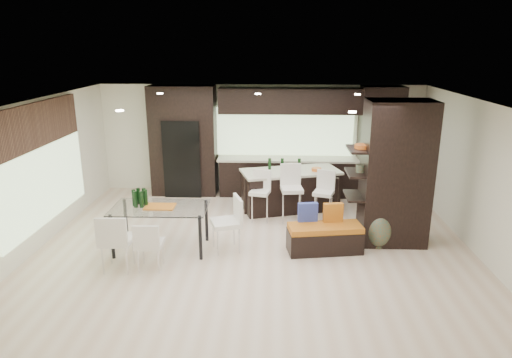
{
  "coord_description": "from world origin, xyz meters",
  "views": [
    {
      "loc": [
        0.36,
        -7.82,
        3.65
      ],
      "look_at": [
        0.0,
        0.6,
        1.15
      ],
      "focal_mm": 32.0,
      "sensor_mm": 36.0,
      "label": 1
    }
  ],
  "objects_px": {
    "stool_mid": "(291,199)",
    "stool_left": "(260,201)",
    "stool_right": "(323,202)",
    "chair_far": "(117,244)",
    "chair_end": "(226,226)",
    "floor_vase": "(380,213)",
    "chair_near": "(150,247)",
    "kitchen_island": "(290,190)",
    "bench": "(325,238)",
    "dining_table": "(161,228)"
  },
  "relations": [
    {
      "from": "stool_mid",
      "to": "stool_left",
      "type": "bearing_deg",
      "value": 170.99
    },
    {
      "from": "stool_mid",
      "to": "stool_right",
      "type": "height_order",
      "value": "stool_mid"
    },
    {
      "from": "chair_far",
      "to": "chair_end",
      "type": "xyz_separation_m",
      "value": [
        1.73,
        0.81,
        0.0
      ]
    },
    {
      "from": "stool_mid",
      "to": "floor_vase",
      "type": "xyz_separation_m",
      "value": [
        1.58,
        -1.19,
        0.16
      ]
    },
    {
      "from": "floor_vase",
      "to": "chair_near",
      "type": "distance_m",
      "value": 4.15
    },
    {
      "from": "kitchen_island",
      "to": "floor_vase",
      "type": "height_order",
      "value": "floor_vase"
    },
    {
      "from": "stool_right",
      "to": "bench",
      "type": "height_order",
      "value": "stool_right"
    },
    {
      "from": "chair_end",
      "to": "stool_left",
      "type": "bearing_deg",
      "value": -39.8
    },
    {
      "from": "stool_left",
      "to": "bench",
      "type": "relative_size",
      "value": 0.66
    },
    {
      "from": "stool_mid",
      "to": "chair_end",
      "type": "bearing_deg",
      "value": -136.96
    },
    {
      "from": "kitchen_island",
      "to": "dining_table",
      "type": "bearing_deg",
      "value": -153.24
    },
    {
      "from": "dining_table",
      "to": "chair_end",
      "type": "relative_size",
      "value": 1.84
    },
    {
      "from": "kitchen_island",
      "to": "stool_right",
      "type": "distance_m",
      "value": 1.02
    },
    {
      "from": "dining_table",
      "to": "chair_end",
      "type": "height_order",
      "value": "chair_end"
    },
    {
      "from": "stool_left",
      "to": "chair_far",
      "type": "relative_size",
      "value": 0.94
    },
    {
      "from": "bench",
      "to": "chair_far",
      "type": "distance_m",
      "value": 3.63
    },
    {
      "from": "stool_right",
      "to": "floor_vase",
      "type": "relative_size",
      "value": 0.67
    },
    {
      "from": "kitchen_island",
      "to": "chair_near",
      "type": "bearing_deg",
      "value": -144.82
    },
    {
      "from": "stool_left",
      "to": "chair_far",
      "type": "xyz_separation_m",
      "value": [
        -2.29,
        -2.31,
        0.03
      ]
    },
    {
      "from": "stool_left",
      "to": "bench",
      "type": "height_order",
      "value": "stool_left"
    },
    {
      "from": "chair_end",
      "to": "dining_table",
      "type": "bearing_deg",
      "value": 70.95
    },
    {
      "from": "bench",
      "to": "chair_end",
      "type": "xyz_separation_m",
      "value": [
        -1.8,
        -0.02,
        0.21
      ]
    },
    {
      "from": "kitchen_island",
      "to": "stool_mid",
      "type": "bearing_deg",
      "value": -106.17
    },
    {
      "from": "bench",
      "to": "chair_far",
      "type": "bearing_deg",
      "value": -175.46
    },
    {
      "from": "stool_right",
      "to": "chair_far",
      "type": "distance_m",
      "value": 4.3
    },
    {
      "from": "stool_left",
      "to": "dining_table",
      "type": "relative_size",
      "value": 0.51
    },
    {
      "from": "stool_right",
      "to": "stool_mid",
      "type": "bearing_deg",
      "value": -158.66
    },
    {
      "from": "chair_near",
      "to": "stool_right",
      "type": "bearing_deg",
      "value": 35.02
    },
    {
      "from": "chair_far",
      "to": "stool_mid",
      "type": "bearing_deg",
      "value": 36.24
    },
    {
      "from": "chair_near",
      "to": "chair_far",
      "type": "relative_size",
      "value": 0.85
    },
    {
      "from": "stool_mid",
      "to": "chair_near",
      "type": "bearing_deg",
      "value": -144.08
    },
    {
      "from": "floor_vase",
      "to": "bench",
      "type": "bearing_deg",
      "value": -165.96
    },
    {
      "from": "kitchen_island",
      "to": "dining_table",
      "type": "height_order",
      "value": "kitchen_island"
    },
    {
      "from": "floor_vase",
      "to": "dining_table",
      "type": "xyz_separation_m",
      "value": [
        -4.01,
        -0.28,
        -0.25
      ]
    },
    {
      "from": "kitchen_island",
      "to": "stool_right",
      "type": "relative_size",
      "value": 2.46
    },
    {
      "from": "stool_mid",
      "to": "chair_far",
      "type": "xyz_separation_m",
      "value": [
        -2.96,
        -2.28,
        -0.03
      ]
    },
    {
      "from": "kitchen_island",
      "to": "chair_end",
      "type": "relative_size",
      "value": 2.34
    },
    {
      "from": "stool_left",
      "to": "chair_near",
      "type": "relative_size",
      "value": 1.11
    },
    {
      "from": "kitchen_island",
      "to": "bench",
      "type": "height_order",
      "value": "kitchen_island"
    },
    {
      "from": "chair_near",
      "to": "dining_table",
      "type": "bearing_deg",
      "value": 88.79
    },
    {
      "from": "bench",
      "to": "floor_vase",
      "type": "height_order",
      "value": "floor_vase"
    },
    {
      "from": "stool_mid",
      "to": "chair_far",
      "type": "height_order",
      "value": "stool_mid"
    },
    {
      "from": "floor_vase",
      "to": "stool_right",
      "type": "bearing_deg",
      "value": 126.82
    },
    {
      "from": "kitchen_island",
      "to": "chair_far",
      "type": "bearing_deg",
      "value": -150.14
    },
    {
      "from": "bench",
      "to": "chair_far",
      "type": "relative_size",
      "value": 1.43
    },
    {
      "from": "kitchen_island",
      "to": "chair_end",
      "type": "height_order",
      "value": "chair_end"
    },
    {
      "from": "stool_right",
      "to": "dining_table",
      "type": "distance_m",
      "value": 3.44
    },
    {
      "from": "kitchen_island",
      "to": "stool_right",
      "type": "xyz_separation_m",
      "value": [
        0.67,
        -0.77,
        -0.01
      ]
    },
    {
      "from": "bench",
      "to": "chair_near",
      "type": "xyz_separation_m",
      "value": [
        -2.99,
        -0.8,
        0.14
      ]
    },
    {
      "from": "chair_far",
      "to": "chair_end",
      "type": "height_order",
      "value": "chair_end"
    }
  ]
}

